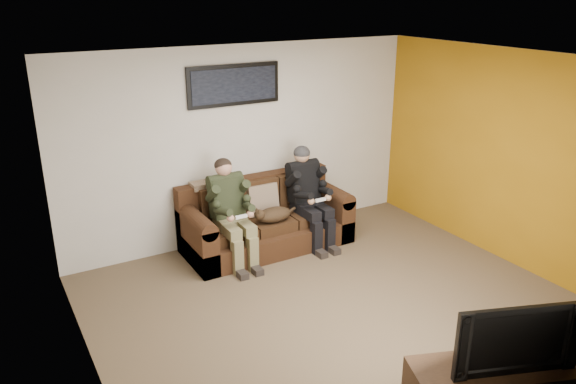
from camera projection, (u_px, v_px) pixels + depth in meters
floor at (340, 309)px, 6.04m from camera, size 5.00×5.00×0.00m
ceiling at (349, 63)px, 5.15m from camera, size 5.00×5.00×0.00m
wall_back at (245, 144)px, 7.43m from camera, size 5.00×0.00×5.00m
wall_front at (538, 297)px, 3.76m from camera, size 5.00×0.00×5.00m
wall_left at (84, 251)px, 4.42m from camera, size 0.00×4.50×4.50m
wall_right at (513, 160)px, 6.77m from camera, size 0.00×4.50×4.50m
accent_wall_right at (513, 160)px, 6.76m from camera, size 0.00×4.50×4.50m
sofa at (264, 221)px, 7.44m from camera, size 2.18×0.94×0.89m
throw_pillow at (263, 199)px, 7.37m from camera, size 0.42×0.20×0.41m
throw_blanket at (208, 184)px, 7.16m from camera, size 0.45×0.22×0.08m
person_left at (230, 206)px, 6.89m from camera, size 0.51×0.87×1.29m
person_right at (308, 190)px, 7.42m from camera, size 0.51×0.86×1.30m
cat at (273, 215)px, 7.13m from camera, size 0.66×0.26×0.24m
framed_poster at (234, 85)px, 7.05m from camera, size 1.25×0.05×0.52m
television at (512, 333)px, 4.29m from camera, size 0.99×0.48×0.58m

